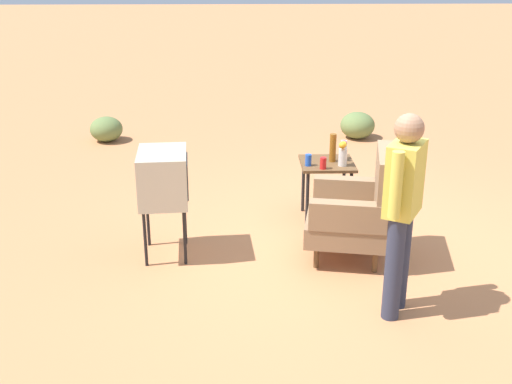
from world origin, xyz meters
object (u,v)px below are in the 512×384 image
object	(u,v)px
person_standing	(403,204)
bottle_tall_amber	(333,148)
armchair	(359,209)
bottle_short_clear	(344,150)
soda_can_red	(323,163)
flower_vase	(343,152)
tv_on_stand	(163,178)
soda_can_blue	(308,160)
side_table	(327,171)

from	to	relation	value
person_standing	bottle_tall_amber	bearing A→B (deg)	-172.47
armchair	bottle_short_clear	world-z (taller)	armchair
soda_can_red	bottle_short_clear	size ratio (longest dim) A/B	0.61
soda_can_red	flower_vase	world-z (taller)	flower_vase
tv_on_stand	flower_vase	size ratio (longest dim) A/B	3.89
tv_on_stand	soda_can_blue	xyz separation A→B (m)	(-0.72, 1.41, -0.08)
person_standing	bottle_short_clear	world-z (taller)	person_standing
soda_can_blue	flower_vase	xyz separation A→B (m)	(0.01, 0.35, 0.09)
bottle_short_clear	bottle_tall_amber	world-z (taller)	bottle_tall_amber
flower_vase	side_table	bearing A→B (deg)	-130.04
tv_on_stand	bottle_short_clear	xyz separation A→B (m)	(-0.95, 1.82, -0.04)
armchair	bottle_short_clear	size ratio (longest dim) A/B	5.30
tv_on_stand	soda_can_red	world-z (taller)	tv_on_stand
armchair	soda_can_blue	xyz separation A→B (m)	(-0.83, -0.39, 0.21)
tv_on_stand	person_standing	distance (m)	2.23
person_standing	soda_can_red	xyz separation A→B (m)	(-1.69, -0.38, -0.23)
tv_on_stand	bottle_short_clear	bearing A→B (deg)	117.50
armchair	bottle_tall_amber	world-z (taller)	armchair
tv_on_stand	person_standing	world-z (taller)	person_standing
armchair	person_standing	bearing A→B (deg)	7.74
tv_on_stand	bottle_tall_amber	distance (m)	1.89
soda_can_red	soda_can_blue	world-z (taller)	same
armchair	soda_can_blue	world-z (taller)	armchair
side_table	bottle_tall_amber	size ratio (longest dim) A/B	2.15
flower_vase	armchair	bearing A→B (deg)	2.79
tv_on_stand	soda_can_blue	size ratio (longest dim) A/B	8.44
soda_can_red	armchair	bearing A→B (deg)	19.27
armchair	side_table	bearing A→B (deg)	-169.13
soda_can_red	bottle_short_clear	bearing A→B (deg)	142.17
soda_can_red	flower_vase	distance (m)	0.25
side_table	tv_on_stand	size ratio (longest dim) A/B	0.63
tv_on_stand	flower_vase	xyz separation A→B (m)	(-0.71, 1.77, 0.01)
side_table	person_standing	world-z (taller)	person_standing
bottle_tall_amber	person_standing	bearing A→B (deg)	7.53
bottle_short_clear	soda_can_blue	bearing A→B (deg)	-60.18
side_table	soda_can_red	bearing A→B (deg)	-18.57
soda_can_blue	flower_vase	world-z (taller)	flower_vase
side_table	person_standing	bearing A→B (deg)	9.29
armchair	flower_vase	size ratio (longest dim) A/B	4.00
person_standing	bottle_tall_amber	distance (m)	1.96
side_table	bottle_short_clear	distance (m)	0.30
side_table	flower_vase	size ratio (longest dim) A/B	2.44
side_table	person_standing	xyz separation A→B (m)	(1.91, 0.31, 0.39)
bottle_short_clear	tv_on_stand	bearing A→B (deg)	-62.50
side_table	bottle_tall_amber	distance (m)	0.25
side_table	flower_vase	xyz separation A→B (m)	(0.12, 0.14, 0.24)
bottle_short_clear	soda_can_blue	size ratio (longest dim) A/B	1.64
soda_can_red	tv_on_stand	bearing A→B (deg)	-68.58
person_standing	bottle_tall_amber	world-z (taller)	person_standing
person_standing	bottle_tall_amber	size ratio (longest dim) A/B	5.47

